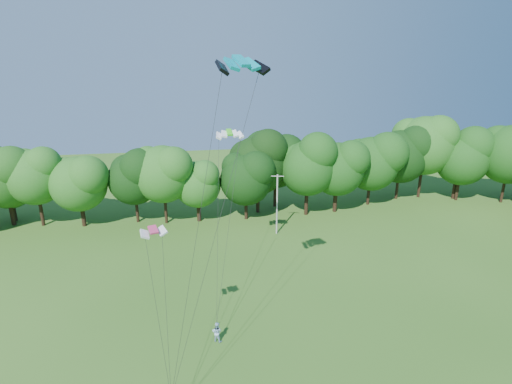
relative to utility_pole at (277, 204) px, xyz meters
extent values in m
cylinder|color=#B0AFA7|center=(0.00, 0.00, -0.13)|extent=(0.19, 0.19, 7.46)
cube|color=#B0AFA7|center=(0.00, 0.00, 3.42)|extent=(1.47, 0.42, 0.08)
imported|color=#AED4F1|center=(-8.64, -18.79, -3.07)|extent=(0.97, 0.90, 1.58)
cube|color=#05909F|center=(-6.90, -21.11, 16.08)|extent=(3.16, 2.19, 0.70)
cube|color=#3DD720|center=(-6.43, -8.94, 10.18)|extent=(2.43, 1.19, 0.51)
cube|color=#C33663|center=(-12.37, -20.95, 6.35)|extent=(1.72, 1.20, 0.34)
cylinder|color=#372916|center=(-32.86, 8.23, -1.83)|extent=(0.40, 0.40, 4.06)
ellipsoid|color=#1D4B15|center=(-32.86, 8.23, 3.53)|extent=(8.13, 8.13, 8.86)
cylinder|color=black|center=(-1.01, 7.72, -1.67)|extent=(0.44, 0.44, 4.37)
ellipsoid|color=black|center=(-1.01, 7.72, 4.09)|extent=(8.74, 8.74, 9.54)
cylinder|color=#381F16|center=(29.74, 8.57, -1.85)|extent=(0.49, 0.49, 4.02)
ellipsoid|color=#22611D|center=(29.74, 8.57, 3.45)|extent=(8.03, 8.03, 8.76)
camera|label=1|loc=(-9.88, -43.98, 15.91)|focal=28.00mm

